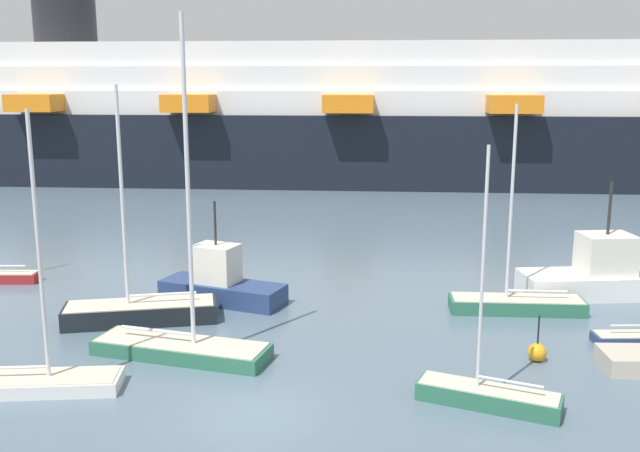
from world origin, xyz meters
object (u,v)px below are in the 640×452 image
object	(u,v)px
sailboat_0	(181,343)
sailboat_1	(36,379)
sailboat_6	(516,302)
channel_buoy_0	(537,352)
cruise_ship	(279,117)
sailboat_4	(141,310)
sailboat_3	(488,393)
fishing_boat_0	(221,283)
fishing_boat_3	(599,275)

from	to	relation	value
sailboat_0	sailboat_1	xyz separation A→B (m)	(-3.63, -3.35, -0.13)
sailboat_6	channel_buoy_0	xyz separation A→B (m)	(0.02, -5.44, -0.10)
channel_buoy_0	cruise_ship	xyz separation A→B (m)	(-18.30, 45.62, 5.72)
sailboat_0	sailboat_4	size ratio (longest dim) A/B	1.24
sailboat_3	fishing_boat_0	size ratio (longest dim) A/B	1.34
sailboat_0	sailboat_4	world-z (taller)	sailboat_0
sailboat_1	sailboat_6	distance (m)	19.01
fishing_boat_3	channel_buoy_0	bearing A→B (deg)	-128.00
sailboat_3	fishing_boat_3	world-z (taller)	sailboat_3
fishing_boat_0	channel_buoy_0	world-z (taller)	fishing_boat_0
sailboat_4	channel_buoy_0	xyz separation A→B (m)	(15.32, -1.95, -0.17)
fishing_boat_0	cruise_ship	xyz separation A→B (m)	(-5.44, 40.57, 5.19)
channel_buoy_0	sailboat_4	bearing A→B (deg)	172.76
sailboat_1	fishing_boat_3	distance (m)	23.99
sailboat_3	cruise_ship	distance (m)	52.34
fishing_boat_3	sailboat_3	bearing A→B (deg)	-128.80
sailboat_4	fishing_boat_3	size ratio (longest dim) A/B	1.32
fishing_boat_0	cruise_ship	bearing A→B (deg)	-67.59
sailboat_6	fishing_boat_3	xyz separation A→B (m)	(4.01, 2.96, 0.53)
sailboat_1	fishing_boat_3	size ratio (longest dim) A/B	1.23
sailboat_0	fishing_boat_0	xyz separation A→B (m)	(-0.39, 6.42, 0.35)
sailboat_0	cruise_ship	xyz separation A→B (m)	(-5.84, 46.99, 5.54)
sailboat_0	fishing_boat_3	xyz separation A→B (m)	(16.45, 9.77, 0.45)
fishing_boat_3	channel_buoy_0	distance (m)	9.31
sailboat_1	cruise_ship	distance (m)	50.70
sailboat_6	sailboat_4	bearing A→B (deg)	8.64
sailboat_4	fishing_boat_0	size ratio (longest dim) A/B	1.61
sailboat_1	channel_buoy_0	size ratio (longest dim) A/B	5.29
fishing_boat_0	fishing_boat_3	size ratio (longest dim) A/B	0.82
fishing_boat_3	channel_buoy_0	size ratio (longest dim) A/B	4.30
sailboat_4	sailboat_6	size ratio (longest dim) A/B	1.09
sailboat_1	fishing_boat_3	world-z (taller)	sailboat_1
sailboat_0	sailboat_4	distance (m)	4.38
sailboat_0	channel_buoy_0	world-z (taller)	sailboat_0
cruise_ship	sailboat_3	bearing A→B (deg)	-75.24
fishing_boat_0	sailboat_4	bearing A→B (deg)	66.28
sailboat_1	sailboat_6	xyz separation A→B (m)	(16.07, 10.16, 0.04)
sailboat_0	fishing_boat_0	world-z (taller)	sailboat_0
sailboat_3	sailboat_4	distance (m)	14.50
fishing_boat_0	cruise_ship	size ratio (longest dim) A/B	0.05
fishing_boat_3	channel_buoy_0	xyz separation A→B (m)	(-3.98, -8.40, -0.63)
fishing_boat_0	channel_buoy_0	distance (m)	13.82
fishing_boat_3	sailboat_4	bearing A→B (deg)	-174.14
sailboat_0	cruise_ship	size ratio (longest dim) A/B	0.10
sailboat_1	fishing_boat_3	xyz separation A→B (m)	(20.07, 13.12, 0.57)
sailboat_1	sailboat_3	distance (m)	14.11
sailboat_3	cruise_ship	bearing A→B (deg)	-55.45
fishing_boat_0	fishing_boat_3	bearing A→B (deg)	-153.99
sailboat_0	sailboat_3	xyz separation A→B (m)	(10.45, -2.43, -0.12)
channel_buoy_0	sailboat_3	bearing A→B (deg)	-117.92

